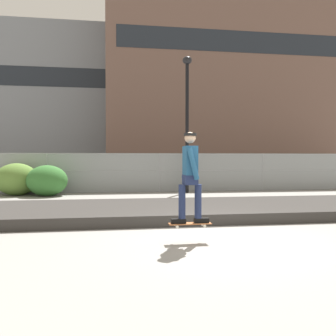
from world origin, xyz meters
name	(u,v)px	position (x,y,z in m)	size (l,w,h in m)	color
ground_plane	(219,241)	(0.00, 0.00, 0.00)	(120.00, 120.00, 0.00)	gray
gravel_berm	(187,210)	(0.00, 3.13, 0.14)	(15.22, 3.53, 0.28)	#33302D
skateboard	(190,224)	(-0.60, -0.10, 0.36)	(0.80, 0.22, 0.07)	#9E5B33
skater	(190,172)	(-0.60, -0.10, 1.34)	(0.72, 0.58, 1.71)	black
chain_fence	(160,172)	(0.00, 9.75, 0.93)	(20.78, 0.06, 1.85)	gray
street_lamp	(187,107)	(1.22, 9.19, 3.97)	(0.44, 0.44, 6.32)	black
parked_car_near	(61,173)	(-5.03, 12.68, 0.84)	(4.56, 2.27, 1.66)	black
parked_car_mid	(163,172)	(0.53, 12.54, 0.84)	(4.54, 2.25, 1.66)	#B7BABF
parked_car_far	(252,171)	(5.86, 12.82, 0.84)	(4.40, 1.95, 1.66)	navy
library_building	(49,102)	(-11.82, 44.64, 9.74)	(26.08, 11.28, 19.47)	slate
office_block	(219,79)	(11.42, 38.26, 12.30)	(29.57, 12.63, 24.60)	brown
shrub_left	(17,179)	(-6.31, 9.12, 0.70)	(1.80, 1.48, 1.39)	#567A33
shrub_center	(47,181)	(-4.95, 8.65, 0.66)	(1.70, 1.39, 1.31)	#336B2D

